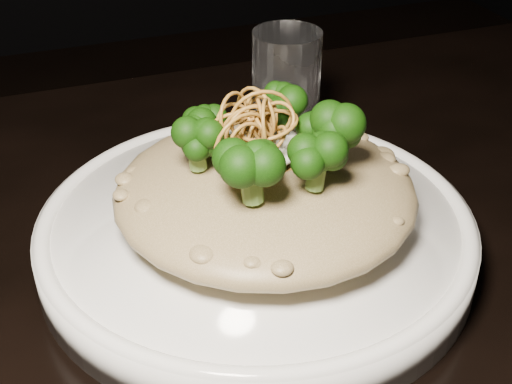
% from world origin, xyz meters
% --- Properties ---
extents(table, '(1.10, 0.80, 0.75)m').
position_xyz_m(table, '(0.00, 0.00, 0.67)').
color(table, black).
rests_on(table, ground).
extents(plate, '(0.32, 0.32, 0.03)m').
position_xyz_m(plate, '(0.00, 0.04, 0.77)').
color(plate, white).
rests_on(plate, table).
extents(risotto, '(0.22, 0.22, 0.05)m').
position_xyz_m(risotto, '(0.01, 0.04, 0.81)').
color(risotto, brown).
rests_on(risotto, plate).
extents(broccoli, '(0.14, 0.14, 0.05)m').
position_xyz_m(broccoli, '(0.00, 0.04, 0.86)').
color(broccoli, black).
rests_on(broccoli, risotto).
extents(cheese, '(0.06, 0.06, 0.02)m').
position_xyz_m(cheese, '(0.01, 0.05, 0.84)').
color(cheese, silver).
rests_on(cheese, risotto).
extents(shallots, '(0.07, 0.07, 0.04)m').
position_xyz_m(shallots, '(0.00, 0.04, 0.87)').
color(shallots, brown).
rests_on(shallots, cheese).
extents(drinking_glass, '(0.07, 0.07, 0.11)m').
position_xyz_m(drinking_glass, '(0.09, 0.20, 0.81)').
color(drinking_glass, silver).
rests_on(drinking_glass, table).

